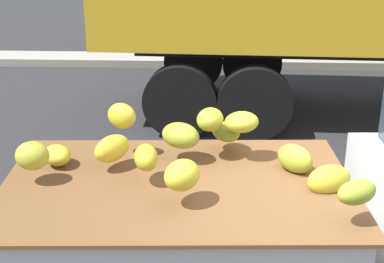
{
  "coord_description": "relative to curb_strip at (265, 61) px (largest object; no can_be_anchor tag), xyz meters",
  "views": [
    {
      "loc": [
        -1.07,
        -3.92,
        3.07
      ],
      "look_at": [
        -1.26,
        0.54,
        1.33
      ],
      "focal_mm": 52.08,
      "sensor_mm": 36.0,
      "label": 1
    }
  ],
  "objects": [
    {
      "name": "curb_strip",
      "position": [
        0.0,
        0.0,
        0.0
      ],
      "size": [
        80.0,
        0.8,
        0.16
      ],
      "primitive_type": "cube",
      "color": "gray",
      "rests_on": "ground"
    }
  ]
}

